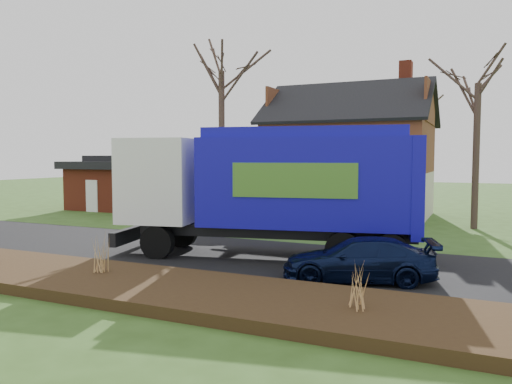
% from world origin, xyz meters
% --- Properties ---
extents(ground, '(120.00, 120.00, 0.00)m').
position_xyz_m(ground, '(0.00, 0.00, 0.00)').
color(ground, '#2F4C19').
rests_on(ground, ground).
extents(road, '(80.00, 7.00, 0.02)m').
position_xyz_m(road, '(0.00, 0.00, 0.01)').
color(road, black).
rests_on(road, ground).
extents(mulch_verge, '(80.00, 3.50, 0.30)m').
position_xyz_m(mulch_verge, '(0.00, -5.30, 0.15)').
color(mulch_verge, black).
rests_on(mulch_verge, ground).
extents(main_house, '(12.95, 8.95, 9.26)m').
position_xyz_m(main_house, '(1.49, 13.91, 4.03)').
color(main_house, beige).
rests_on(main_house, ground).
extents(ranch_house, '(9.80, 8.20, 3.70)m').
position_xyz_m(ranch_house, '(-12.00, 13.00, 1.81)').
color(ranch_house, '#953620').
rests_on(ranch_house, ground).
extents(garbage_truck, '(11.10, 4.94, 4.60)m').
position_xyz_m(garbage_truck, '(2.51, 0.41, 2.65)').
color(garbage_truck, black).
rests_on(garbage_truck, ground).
extents(silver_sedan, '(5.39, 2.96, 1.69)m').
position_xyz_m(silver_sedan, '(-1.39, 5.02, 0.84)').
color(silver_sedan, '#96989D').
rests_on(silver_sedan, ground).
extents(navy_wagon, '(4.69, 2.97, 1.27)m').
position_xyz_m(navy_wagon, '(6.11, -1.80, 0.63)').
color(navy_wagon, black).
rests_on(navy_wagon, ground).
extents(tree_front_west, '(4.04, 4.04, 12.00)m').
position_xyz_m(tree_front_west, '(-4.78, 10.11, 9.88)').
color(tree_front_west, '#423027').
rests_on(tree_front_west, ground).
extents(tree_front_east, '(3.72, 3.72, 10.35)m').
position_xyz_m(tree_front_east, '(9.00, 11.19, 8.41)').
color(tree_front_east, '#412F27').
rests_on(tree_front_east, ground).
extents(tree_back, '(3.30, 3.30, 10.44)m').
position_xyz_m(tree_back, '(4.98, 21.01, 8.70)').
color(tree_back, '#46362A').
rests_on(tree_back, ground).
extents(grass_clump_mid, '(0.39, 0.32, 1.08)m').
position_xyz_m(grass_clump_mid, '(-0.58, -5.00, 0.84)').
color(grass_clump_mid, tan).
rests_on(grass_clump_mid, mulch_verge).
extents(grass_clump_east, '(0.39, 0.32, 0.98)m').
position_xyz_m(grass_clump_east, '(6.93, -5.33, 0.79)').
color(grass_clump_east, tan).
rests_on(grass_clump_east, mulch_verge).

